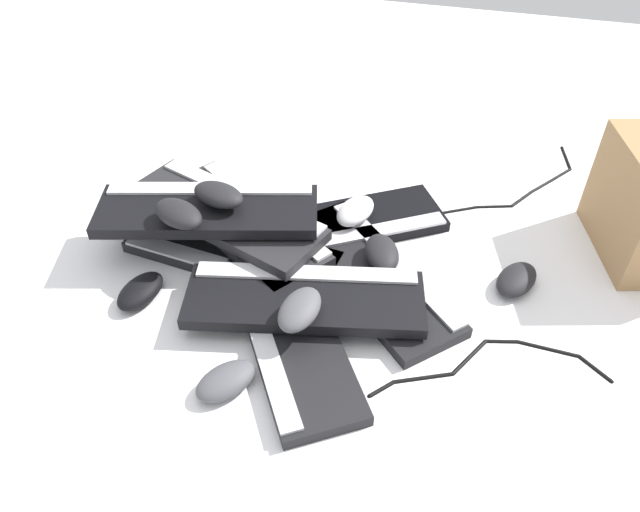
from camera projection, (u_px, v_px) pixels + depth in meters
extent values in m
plane|color=white|center=(324.00, 301.00, 1.21)|extent=(3.20, 3.20, 0.00)
cube|color=black|center=(343.00, 225.00, 1.36)|extent=(0.36, 0.45, 0.02)
cube|color=silver|center=(352.00, 236.00, 1.31)|extent=(0.25, 0.38, 0.01)
cube|color=black|center=(232.00, 252.00, 1.29)|extent=(0.21, 0.46, 0.02)
cube|color=#B2B5BA|center=(218.00, 264.00, 1.25)|extent=(0.09, 0.42, 0.01)
cube|color=black|center=(292.00, 332.00, 1.13)|extent=(0.45, 0.36, 0.02)
cube|color=silver|center=(261.00, 334.00, 1.11)|extent=(0.37, 0.25, 0.01)
cube|color=black|center=(371.00, 275.00, 1.24)|extent=(0.42, 0.41, 0.02)
cube|color=silver|center=(395.00, 260.00, 1.25)|extent=(0.33, 0.32, 0.01)
cube|color=#232326|center=(241.00, 223.00, 1.32)|extent=(0.38, 0.44, 0.02)
cube|color=silver|center=(263.00, 207.00, 1.33)|extent=(0.28, 0.36, 0.01)
cube|color=#232326|center=(224.00, 214.00, 1.29)|extent=(0.30, 0.46, 0.02)
cube|color=silver|center=(241.00, 195.00, 1.31)|extent=(0.18, 0.40, 0.01)
cube|color=black|center=(207.00, 211.00, 1.25)|extent=(0.25, 0.46, 0.02)
cube|color=silver|center=(210.00, 189.00, 1.28)|extent=(0.14, 0.41, 0.01)
cube|color=black|center=(305.00, 300.00, 1.15)|extent=(0.23, 0.46, 0.02)
cube|color=silver|center=(307.00, 273.00, 1.18)|extent=(0.12, 0.42, 0.01)
ellipsoid|color=black|center=(382.00, 253.00, 1.24)|extent=(0.13, 0.10, 0.04)
ellipsoid|color=#4C4C51|center=(300.00, 309.00, 1.08)|extent=(0.12, 0.08, 0.04)
ellipsoid|color=#4C4C51|center=(226.00, 381.00, 1.04)|extent=(0.13, 0.12, 0.04)
ellipsoid|color=black|center=(140.00, 291.00, 1.20)|extent=(0.12, 0.09, 0.04)
ellipsoid|color=black|center=(179.00, 214.00, 1.18)|extent=(0.11, 0.13, 0.04)
ellipsoid|color=black|center=(218.00, 195.00, 1.23)|extent=(0.09, 0.12, 0.04)
ellipsoid|color=silver|center=(355.00, 211.00, 1.34)|extent=(0.13, 0.10, 0.04)
ellipsoid|color=black|center=(516.00, 280.00, 1.22)|extent=(0.13, 0.11, 0.04)
cylinder|color=black|center=(455.00, 210.00, 1.41)|extent=(0.06, 0.10, 0.01)
cylinder|color=black|center=(494.00, 206.00, 1.42)|extent=(0.03, 0.08, 0.01)
cylinder|color=black|center=(522.00, 198.00, 1.45)|extent=(0.07, 0.05, 0.01)
cylinder|color=black|center=(543.00, 184.00, 1.49)|extent=(0.07, 0.06, 0.01)
cylinder|color=black|center=(562.00, 173.00, 1.52)|extent=(0.06, 0.05, 0.01)
cylinder|color=black|center=(566.00, 157.00, 1.57)|extent=(0.10, 0.03, 0.01)
sphere|color=black|center=(432.00, 214.00, 1.40)|extent=(0.01, 0.01, 0.01)
sphere|color=black|center=(477.00, 206.00, 1.42)|extent=(0.01, 0.01, 0.01)
sphere|color=black|center=(512.00, 205.00, 1.43)|extent=(0.01, 0.01, 0.01)
sphere|color=black|center=(532.00, 191.00, 1.47)|extent=(0.01, 0.01, 0.01)
sphere|color=black|center=(554.00, 178.00, 1.50)|extent=(0.01, 0.01, 0.01)
sphere|color=black|center=(571.00, 168.00, 1.54)|extent=(0.01, 0.01, 0.01)
sphere|color=black|center=(562.00, 146.00, 1.61)|extent=(0.01, 0.01, 0.01)
cylinder|color=black|center=(382.00, 388.00, 1.05)|extent=(0.04, 0.04, 0.01)
cylinder|color=black|center=(423.00, 377.00, 1.07)|extent=(0.05, 0.10, 0.01)
cylinder|color=black|center=(470.00, 356.00, 1.10)|extent=(0.09, 0.06, 0.01)
cylinder|color=black|center=(502.00, 340.00, 1.13)|extent=(0.02, 0.06, 0.01)
cylinder|color=black|center=(549.00, 348.00, 1.11)|extent=(0.02, 0.11, 0.01)
cylinder|color=black|center=(596.00, 368.00, 1.08)|extent=(0.05, 0.06, 0.01)
sphere|color=black|center=(370.00, 395.00, 1.04)|extent=(0.01, 0.01, 0.01)
sphere|color=black|center=(394.00, 381.00, 1.06)|extent=(0.01, 0.01, 0.01)
sphere|color=black|center=(453.00, 373.00, 1.07)|extent=(0.01, 0.01, 0.01)
sphere|color=black|center=(486.00, 340.00, 1.13)|extent=(0.01, 0.01, 0.01)
sphere|color=black|center=(518.00, 341.00, 1.13)|extent=(0.01, 0.01, 0.01)
sphere|color=black|center=(580.00, 355.00, 1.10)|extent=(0.01, 0.01, 0.01)
sphere|color=black|center=(612.00, 380.00, 1.06)|extent=(0.01, 0.01, 0.01)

